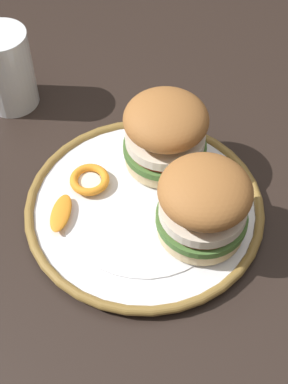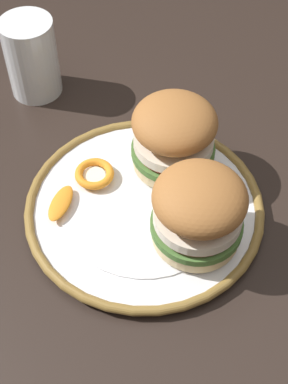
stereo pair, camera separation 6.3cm
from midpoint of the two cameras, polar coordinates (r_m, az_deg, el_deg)
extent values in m
cube|color=black|center=(0.73, 1.80, -3.32)|extent=(1.23, 1.08, 0.03)
cube|color=black|center=(1.50, 5.41, 11.53)|extent=(0.06, 0.06, 0.71)
cylinder|color=white|center=(0.72, 2.52, -1.83)|extent=(0.28, 0.28, 0.01)
torus|color=olive|center=(0.71, 2.53, -1.54)|extent=(0.30, 0.30, 0.01)
cylinder|color=white|center=(0.71, 2.54, -1.49)|extent=(0.21, 0.21, 0.00)
cylinder|color=beige|center=(0.75, 5.35, 3.43)|extent=(0.11, 0.11, 0.02)
cylinder|color=#477033|center=(0.74, 5.43, 4.15)|extent=(0.11, 0.11, 0.01)
cylinder|color=#BC3828|center=(0.73, 5.48, 4.58)|extent=(0.10, 0.10, 0.01)
cylinder|color=silver|center=(0.72, 5.54, 5.12)|extent=(0.10, 0.10, 0.01)
ellipsoid|color=#A36633|center=(0.70, 5.75, 6.97)|extent=(0.15, 0.15, 0.05)
cylinder|color=beige|center=(0.68, 7.96, -4.11)|extent=(0.11, 0.11, 0.02)
cylinder|color=#477033|center=(0.66, 8.09, -3.43)|extent=(0.11, 0.11, 0.01)
cylinder|color=#BC3828|center=(0.66, 8.17, -3.03)|extent=(0.10, 0.10, 0.01)
cylinder|color=silver|center=(0.65, 8.27, -2.53)|extent=(0.10, 0.10, 0.01)
ellipsoid|color=#A36633|center=(0.62, 8.61, -0.76)|extent=(0.15, 0.15, 0.05)
torus|color=orange|center=(0.73, -2.62, 1.73)|extent=(0.07, 0.07, 0.01)
cylinder|color=#F4E5C6|center=(0.73, -2.61, 1.54)|extent=(0.03, 0.03, 0.00)
ellipsoid|color=orange|center=(0.70, -5.96, -1.27)|extent=(0.06, 0.05, 0.01)
cylinder|color=white|center=(0.85, -9.26, 13.26)|extent=(0.08, 0.08, 0.12)
cylinder|color=silver|center=(0.87, -8.99, 11.64)|extent=(0.07, 0.07, 0.06)
camera|label=1|loc=(0.03, -87.38, 3.34)|focal=52.39mm
camera|label=2|loc=(0.03, 92.62, -3.34)|focal=52.39mm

